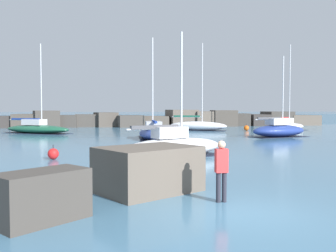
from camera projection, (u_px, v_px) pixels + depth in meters
ground_plane at (241, 213)px, 9.91m from camera, size 600.00×600.00×0.00m
open_sea_beyond at (113, 117)px, 115.94m from camera, size 400.00×116.00×0.01m
breakwater_jetty at (138, 120)px, 57.38m from camera, size 62.37×6.37×2.58m
foreground_rocks at (213, 178)px, 11.02m from camera, size 15.40×8.42×1.50m
sailboat_moored_0 at (37, 128)px, 41.51m from camera, size 8.35×6.52×9.85m
sailboat_moored_2 at (198, 126)px, 47.04m from camera, size 7.20×5.39×10.87m
sailboat_moored_3 at (153, 133)px, 33.75m from camera, size 3.08×8.40×9.21m
sailboat_moored_4 at (174, 146)px, 21.19m from camera, size 6.56×4.05×7.11m
sailboat_moored_6 at (279, 130)px, 36.28m from camera, size 6.36×3.83×7.84m
sailboat_moored_8 at (287, 126)px, 47.55m from camera, size 5.74×3.78×10.85m
mooring_buoy_orange_near at (53, 154)px, 20.30m from camera, size 0.60×0.60×0.80m
mooring_buoy_far_side at (246, 128)px, 46.69m from camera, size 0.66×0.66×0.86m
person_on_rocks at (221, 167)px, 10.97m from camera, size 0.36×0.24×1.82m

